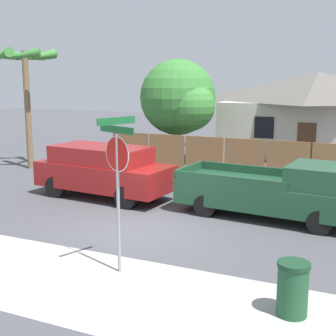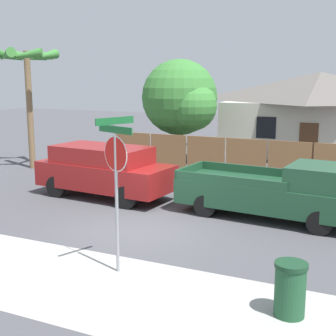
{
  "view_description": "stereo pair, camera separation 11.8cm",
  "coord_description": "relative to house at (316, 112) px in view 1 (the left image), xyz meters",
  "views": [
    {
      "loc": [
        5.93,
        -11.09,
        4.18
      ],
      "look_at": [
        0.43,
        1.02,
        1.6
      ],
      "focal_mm": 50.0,
      "sensor_mm": 36.0,
      "label": 1
    },
    {
      "loc": [
        6.04,
        -11.04,
        4.18
      ],
      "look_at": [
        0.43,
        1.02,
        1.6
      ],
      "focal_mm": 50.0,
      "sensor_mm": 36.0,
      "label": 2
    }
  ],
  "objects": [
    {
      "name": "ground_plane",
      "position": [
        -2.68,
        -15.82,
        -2.32
      ],
      "size": [
        80.0,
        80.0,
        0.0
      ],
      "primitive_type": "plane",
      "color": "#47474C"
    },
    {
      "name": "sidewalk_strip",
      "position": [
        -2.68,
        -19.42,
        -2.32
      ],
      "size": [
        36.0,
        3.2,
        0.01
      ],
      "color": "#A3A39E",
      "rests_on": "ground"
    },
    {
      "name": "wooden_fence",
      "position": [
        -1.11,
        -7.15,
        -1.54
      ],
      "size": [
        15.13,
        0.12,
        1.66
      ],
      "color": "brown",
      "rests_on": "ground"
    },
    {
      "name": "house",
      "position": [
        0.0,
        0.0,
        0.0
      ],
      "size": [
        10.18,
        6.92,
        4.49
      ],
      "color": "beige",
      "rests_on": "ground"
    },
    {
      "name": "oak_tree",
      "position": [
        -5.82,
        -5.47,
        0.8
      ],
      "size": [
        3.94,
        3.75,
        5.09
      ],
      "color": "brown",
      "rests_on": "ground"
    },
    {
      "name": "palm_tree",
      "position": [
        -11.53,
        -9.96,
        2.36
      ],
      "size": [
        2.69,
        2.9,
        5.46
      ],
      "color": "brown",
      "rests_on": "ground"
    },
    {
      "name": "red_suv",
      "position": [
        -5.49,
        -13.17,
        -1.33
      ],
      "size": [
        5.02,
        2.36,
        1.82
      ],
      "rotation": [
        0.0,
        0.0,
        -0.09
      ],
      "color": "maroon",
      "rests_on": "ground"
    },
    {
      "name": "orange_pickup",
      "position": [
        0.63,
        -13.2,
        -1.49
      ],
      "size": [
        5.65,
        2.48,
        1.74
      ],
      "rotation": [
        0.0,
        0.0,
        -0.09
      ],
      "color": "#1E472D",
      "rests_on": "ground"
    },
    {
      "name": "stop_sign",
      "position": [
        -1.7,
        -18.59,
        0.0
      ],
      "size": [
        1.02,
        0.92,
        3.38
      ],
      "rotation": [
        0.0,
        0.0,
        -0.36
      ],
      "color": "gray",
      "rests_on": "ground"
    },
    {
      "name": "trash_bin",
      "position": [
        2.07,
        -18.97,
        -1.82
      ],
      "size": [
        0.58,
        0.58,
        1.0
      ],
      "color": "#1E4C2D",
      "rests_on": "ground"
    }
  ]
}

